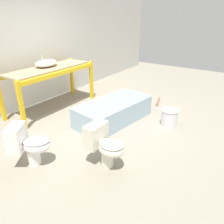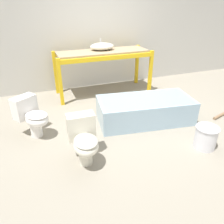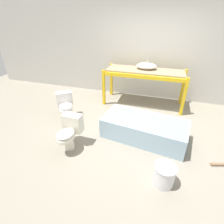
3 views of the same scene
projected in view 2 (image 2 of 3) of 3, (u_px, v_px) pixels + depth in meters
The scene contains 9 objects.
ground_plane at pixel (126, 115), 4.24m from camera, with size 12.00×12.00×0.00m, color gray.
warehouse_wall_rear at pixel (95, 19), 5.07m from camera, with size 10.80×0.08×3.20m.
shelving_rack at pixel (103, 57), 4.90m from camera, with size 2.16×0.78×0.99m.
sink_basin at pixel (102, 46), 4.88m from camera, with size 0.54×0.40×0.24m.
bathtub_main at pixel (145, 108), 3.95m from camera, with size 1.77×1.02×0.43m.
toilet_near at pixel (84, 139), 2.88m from camera, with size 0.38×0.59×0.64m.
toilet_far at pixel (32, 115), 3.47m from camera, with size 0.61×0.67×0.64m.
bucket_white at pixel (206, 137), 3.24m from camera, with size 0.34×0.34×0.35m.
loose_pipe at pixel (222, 114), 4.21m from camera, with size 0.54×0.20×0.05m.
Camera 2 is at (-1.58, -3.40, 2.00)m, focal length 35.00 mm.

